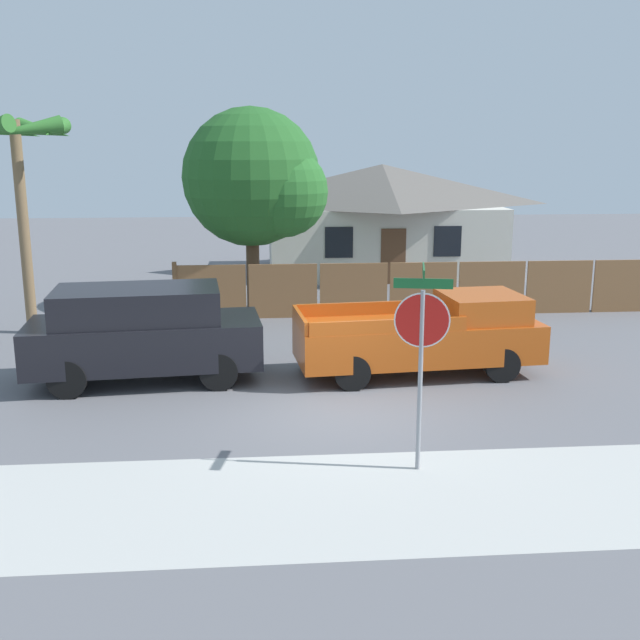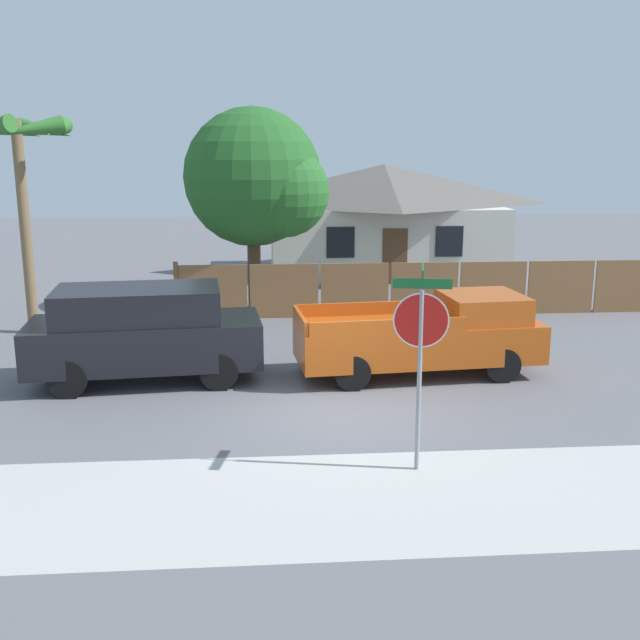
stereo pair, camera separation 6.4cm
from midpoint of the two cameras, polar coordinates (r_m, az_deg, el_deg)
name	(u,v)px [view 2 (the right image)]	position (r m, az deg, el deg)	size (l,w,h in m)	color
ground_plane	(337,412)	(14.17, 1.47, -6.99)	(80.00, 80.00, 0.00)	slate
sidewalk_strip	(363,499)	(10.88, 3.44, -13.48)	(36.00, 3.20, 0.01)	#B2B2AD
wooden_fence	(424,289)	(22.09, 8.03, 2.35)	(14.46, 0.12, 1.67)	brown
house	(383,217)	(29.61, 4.90, 7.85)	(9.41, 5.96, 4.18)	beige
oak_tree	(259,181)	(22.62, -4.57, 10.54)	(4.31, 4.10, 6.02)	brown
palm_tree	(18,148)	(20.86, -21.94, 12.07)	(2.76, 2.97, 5.61)	brown
red_suv	(144,331)	(16.09, -13.17, -0.84)	(4.94, 2.40, 2.01)	black
orange_pickup	(427,336)	(16.35, 8.26, -1.18)	(5.36, 2.33, 1.74)	#B74C14
stop_sign	(421,335)	(11.18, 7.84, -1.11)	(0.85, 0.77, 3.17)	gray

